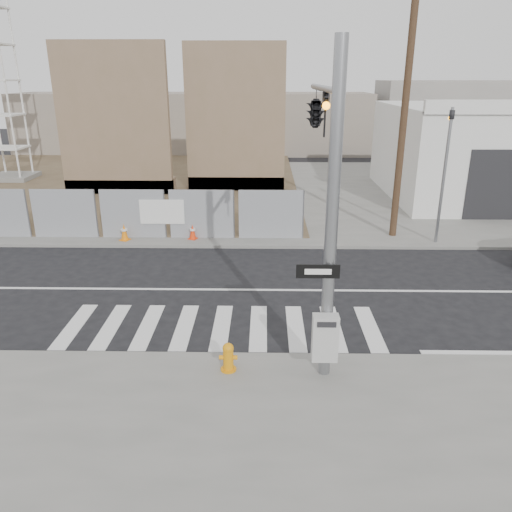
{
  "coord_description": "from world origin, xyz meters",
  "views": [
    {
      "loc": [
        1.15,
        -14.48,
        6.41
      ],
      "look_at": [
        0.9,
        -0.7,
        1.4
      ],
      "focal_mm": 35.0,
      "sensor_mm": 36.0,
      "label": 1
    }
  ],
  "objects_px": {
    "traffic_cone_c": "(124,232)",
    "traffic_cone_d": "(193,232)",
    "signal_pole": "(320,146)",
    "fire_hydrant": "(228,357)",
    "auto_shop": "(503,151)"
  },
  "relations": [
    {
      "from": "signal_pole",
      "to": "fire_hydrant",
      "type": "relative_size",
      "value": 10.29
    },
    {
      "from": "traffic_cone_d",
      "to": "signal_pole",
      "type": "bearing_deg",
      "value": -58.15
    },
    {
      "from": "fire_hydrant",
      "to": "traffic_cone_c",
      "type": "relative_size",
      "value": 1.0
    },
    {
      "from": "auto_shop",
      "to": "signal_pole",
      "type": "bearing_deg",
      "value": -127.46
    },
    {
      "from": "signal_pole",
      "to": "traffic_cone_c",
      "type": "relative_size",
      "value": 10.29
    },
    {
      "from": "auto_shop",
      "to": "traffic_cone_c",
      "type": "height_order",
      "value": "auto_shop"
    },
    {
      "from": "signal_pole",
      "to": "fire_hydrant",
      "type": "distance_m",
      "value": 5.54
    },
    {
      "from": "fire_hydrant",
      "to": "traffic_cone_d",
      "type": "relative_size",
      "value": 1.1
    },
    {
      "from": "traffic_cone_c",
      "to": "traffic_cone_d",
      "type": "xyz_separation_m",
      "value": [
        2.73,
        0.2,
        -0.03
      ]
    },
    {
      "from": "fire_hydrant",
      "to": "traffic_cone_c",
      "type": "distance_m",
      "value": 10.57
    },
    {
      "from": "auto_shop",
      "to": "fire_hydrant",
      "type": "distance_m",
      "value": 22.46
    },
    {
      "from": "auto_shop",
      "to": "traffic_cone_d",
      "type": "xyz_separation_m",
      "value": [
        -15.78,
        -8.13,
        -2.11
      ]
    },
    {
      "from": "signal_pole",
      "to": "auto_shop",
      "type": "height_order",
      "value": "signal_pole"
    },
    {
      "from": "signal_pole",
      "to": "traffic_cone_d",
      "type": "bearing_deg",
      "value": 121.85
    },
    {
      "from": "signal_pole",
      "to": "traffic_cone_d",
      "type": "height_order",
      "value": "signal_pole"
    }
  ]
}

